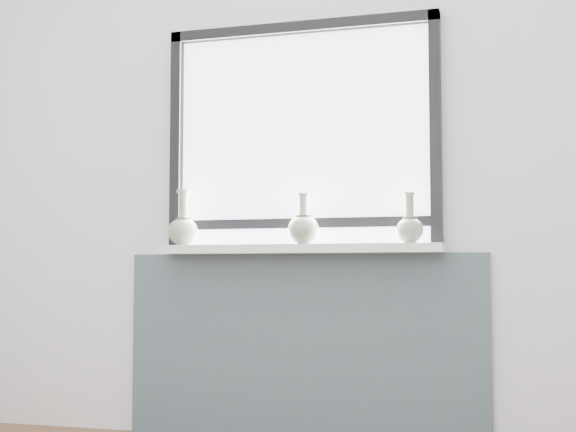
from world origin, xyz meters
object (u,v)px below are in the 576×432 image
(vase_c, at_px, (410,227))
(vase_b, at_px, (303,227))
(vase_a, at_px, (183,229))
(windowsill, at_px, (298,249))

(vase_c, bearing_deg, vase_b, -178.68)
(vase_b, bearing_deg, vase_a, 178.70)
(windowsill, distance_m, vase_b, 0.11)
(vase_c, bearing_deg, vase_a, 179.87)
(vase_a, bearing_deg, windowsill, 1.59)
(windowsill, relative_size, vase_c, 5.93)
(vase_b, xyz_separation_m, vase_c, (0.48, 0.01, -0.01))
(windowsill, xyz_separation_m, vase_c, (0.51, -0.02, 0.09))
(vase_a, distance_m, vase_b, 0.60)
(vase_b, distance_m, vase_c, 0.48)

